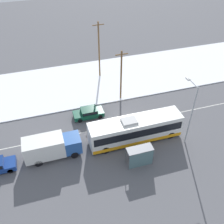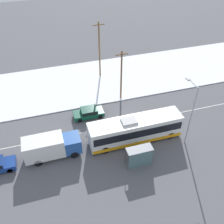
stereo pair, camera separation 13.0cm
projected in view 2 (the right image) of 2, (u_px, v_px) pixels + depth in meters
name	position (u px, v px, depth m)	size (l,w,h in m)	color
ground_plane	(131.00, 123.00, 35.25)	(120.00, 120.00, 0.00)	#56565B
snow_lot	(108.00, 79.00, 43.70)	(80.00, 12.89, 0.12)	white
lane_marking_center	(131.00, 122.00, 35.25)	(60.00, 0.12, 0.00)	silver
city_bus	(135.00, 130.00, 31.78)	(11.46, 2.57, 3.37)	white
box_truck	(51.00, 146.00, 29.74)	(6.42, 2.30, 2.84)	silver
sedan_car	(89.00, 112.00, 35.73)	(4.12, 1.80, 1.36)	#0F4733
pedestrian_at_stop	(130.00, 153.00, 29.81)	(0.56, 0.25, 1.56)	#23232D
bus_shelter	(140.00, 155.00, 28.57)	(2.90, 1.20, 2.40)	gray
streetlamp	(191.00, 108.00, 29.54)	(0.36, 2.42, 8.16)	#9EA3A8
utility_pole_roadside	(121.00, 75.00, 36.97)	(1.80, 0.24, 7.75)	brown
utility_pole_snowlot	(99.00, 49.00, 41.40)	(1.80, 0.24, 9.32)	brown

